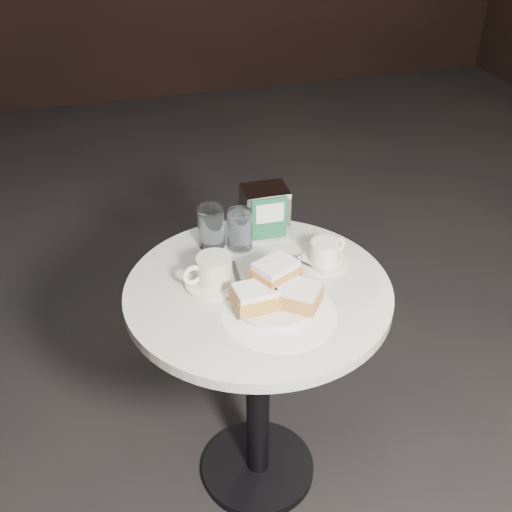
% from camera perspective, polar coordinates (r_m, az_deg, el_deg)
% --- Properties ---
extents(ground, '(7.00, 7.00, 0.00)m').
position_cam_1_polar(ground, '(2.20, 0.15, -18.48)').
color(ground, black).
rests_on(ground, ground).
extents(cafe_table, '(0.70, 0.70, 0.74)m').
position_cam_1_polar(cafe_table, '(1.80, 0.18, -7.84)').
color(cafe_table, black).
rests_on(cafe_table, ground).
extents(sugar_spill, '(0.30, 0.30, 0.00)m').
position_cam_1_polar(sugar_spill, '(1.58, 2.06, -5.19)').
color(sugar_spill, white).
rests_on(sugar_spill, cafe_table).
extents(beignet_plate, '(0.26, 0.26, 0.10)m').
position_cam_1_polar(beignet_plate, '(1.59, 1.76, -3.26)').
color(beignet_plate, silver).
rests_on(beignet_plate, cafe_table).
extents(coffee_cup_left, '(0.19, 0.19, 0.08)m').
position_cam_1_polar(coffee_cup_left, '(1.67, -3.77, -1.48)').
color(coffee_cup_left, silver).
rests_on(coffee_cup_left, cafe_table).
extents(coffee_cup_right, '(0.17, 0.17, 0.07)m').
position_cam_1_polar(coffee_cup_right, '(1.75, 6.12, 0.17)').
color(coffee_cup_right, silver).
rests_on(coffee_cup_right, cafe_table).
extents(water_glass_left, '(0.10, 0.10, 0.12)m').
position_cam_1_polar(water_glass_left, '(1.81, -3.99, 2.56)').
color(water_glass_left, silver).
rests_on(water_glass_left, cafe_table).
extents(water_glass_right, '(0.08, 0.08, 0.12)m').
position_cam_1_polar(water_glass_right, '(1.80, -1.46, 2.33)').
color(water_glass_right, white).
rests_on(water_glass_right, cafe_table).
extents(napkin_dispenser, '(0.13, 0.11, 0.15)m').
position_cam_1_polar(napkin_dispenser, '(1.85, 0.78, 3.97)').
color(napkin_dispenser, silver).
rests_on(napkin_dispenser, cafe_table).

